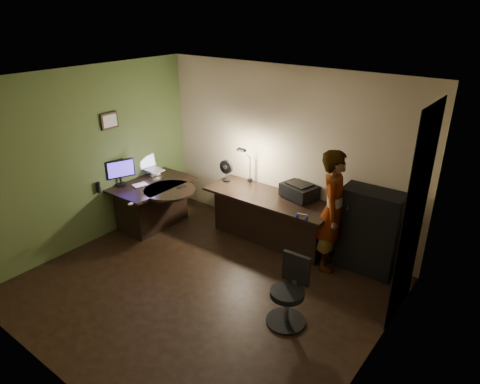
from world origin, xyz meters
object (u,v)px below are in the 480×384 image
Objects in this scene: desk_left at (154,204)px; cabinet at (369,231)px; desk_right at (268,219)px; office_chair at (287,293)px; person at (333,211)px; monitor at (120,176)px.

cabinet is (3.38, 0.93, 0.22)m from desk_left.
desk_left is at bearing -158.68° from desk_right.
office_chair is (-0.29, -1.66, -0.18)m from cabinet.
cabinet is at bearing -78.34° from person.
person is (2.93, 0.69, 0.49)m from desk_left.
monitor is at bearing -135.14° from desk_left.
cabinet is 1.43× the size of office_chair.
cabinet is (1.54, 0.20, 0.22)m from desk_right.
desk_right reaches higher than desk_left.
cabinet reaches higher than desk_left.
desk_left is at bearing -166.71° from cabinet.
desk_right is 1.19m from person.
person is (-0.45, -0.24, 0.27)m from cabinet.
desk_left is 1.10× the size of cabinet.
monitor is (-2.19, -1.08, 0.55)m from desk_right.
office_chair is 1.50m from person.
desk_left is at bearing 67.20° from monitor.
monitor is at bearing 171.17° from office_chair.
desk_right is at bearing 21.34° from desk_left.
monitor is at bearing -154.02° from desk_right.
office_chair is (3.44, -0.38, -0.51)m from monitor.
office_chair is at bearing -13.61° from desk_left.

